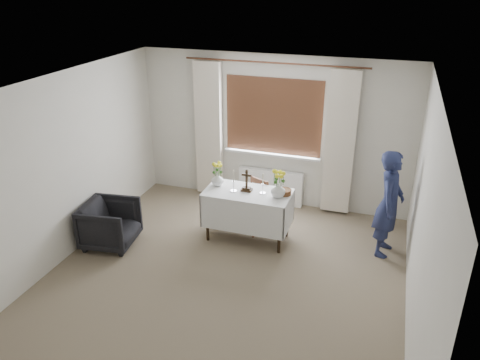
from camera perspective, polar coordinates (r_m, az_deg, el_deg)
name	(u,v)px	position (r m, az deg, el deg)	size (l,w,h in m)	color
ground	(221,283)	(6.13, -2.36, -12.45)	(5.00, 5.00, 0.00)	gray
altar_table	(248,215)	(6.86, 0.94, -4.34)	(1.24, 0.64, 0.76)	white
wooden_chair	(252,206)	(7.07, 1.51, -3.21)	(0.37, 0.37, 0.81)	brown
armchair	(110,224)	(6.99, -15.55, -5.20)	(0.71, 0.73, 0.66)	black
person	(389,204)	(6.68, 17.72, -2.77)	(0.56, 0.36, 1.52)	navy
radiator	(271,187)	(7.97, 3.75, -0.80)	(1.10, 0.10, 0.60)	white
wooden_cross	(247,180)	(6.66, 0.81, -0.05)	(0.15, 0.11, 0.33)	black
candlestick_left	(234,181)	(6.65, -0.79, -0.08)	(0.09, 0.09, 0.33)	silver
candlestick_right	(263,184)	(6.59, 2.80, -0.45)	(0.09, 0.09, 0.30)	silver
flower_vase_left	(218,179)	(6.87, -2.75, 0.09)	(0.18, 0.18, 0.19)	silver
flower_vase_right	(278,190)	(6.52, 4.67, -1.21)	(0.21, 0.21, 0.22)	silver
wicker_basket	(284,192)	(6.64, 5.42, -1.45)	(0.20, 0.20, 0.08)	brown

